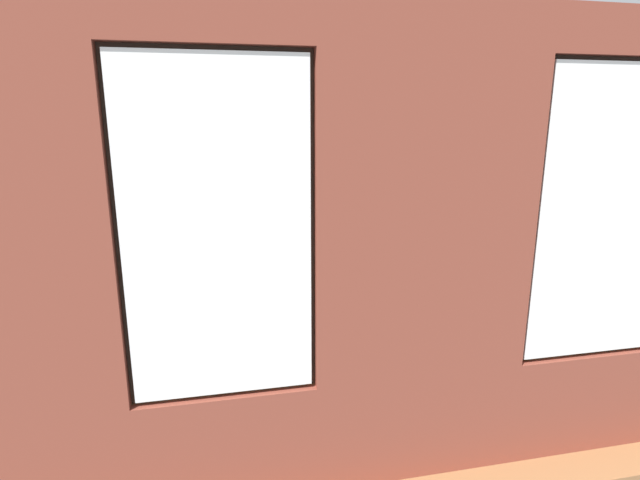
# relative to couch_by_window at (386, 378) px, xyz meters

# --- Properties ---
(ground_plane) EXTENTS (6.93, 6.48, 0.10)m
(ground_plane) POSITION_rel_couch_by_window_xyz_m (0.01, -2.21, -0.38)
(ground_plane) COLOR #99663D
(brick_wall_with_windows) EXTENTS (6.33, 0.30, 3.00)m
(brick_wall_with_windows) POSITION_rel_couch_by_window_xyz_m (0.01, 0.65, 1.12)
(brick_wall_with_windows) COLOR brown
(brick_wall_with_windows) RESTS_ON ground_plane
(white_wall_right) EXTENTS (0.10, 5.48, 3.00)m
(white_wall_right) POSITION_rel_couch_by_window_xyz_m (3.13, -2.01, 1.17)
(white_wall_right) COLOR silver
(white_wall_right) RESTS_ON ground_plane
(couch_by_window) EXTENTS (1.71, 0.87, 0.80)m
(couch_by_window) POSITION_rel_couch_by_window_xyz_m (0.00, 0.00, 0.00)
(couch_by_window) COLOR black
(couch_by_window) RESTS_ON ground_plane
(couch_left) EXTENTS (0.94, 1.80, 0.80)m
(couch_left) POSITION_rel_couch_by_window_xyz_m (-2.45, -1.90, -0.00)
(couch_left) COLOR black
(couch_left) RESTS_ON ground_plane
(coffee_table) EXTENTS (1.23, 0.78, 0.41)m
(coffee_table) POSITION_rel_couch_by_window_xyz_m (0.47, -2.22, 0.03)
(coffee_table) COLOR tan
(coffee_table) RESTS_ON ground_plane
(cup_ceramic) EXTENTS (0.07, 0.07, 0.09)m
(cup_ceramic) POSITION_rel_couch_by_window_xyz_m (0.13, -2.35, 0.13)
(cup_ceramic) COLOR #4C4C51
(cup_ceramic) RESTS_ON coffee_table
(candle_jar) EXTENTS (0.08, 0.08, 0.10)m
(candle_jar) POSITION_rel_couch_by_window_xyz_m (0.37, -2.10, 0.13)
(candle_jar) COLOR #B7333D
(candle_jar) RESTS_ON coffee_table
(remote_gray) EXTENTS (0.14, 0.17, 0.02)m
(remote_gray) POSITION_rel_couch_by_window_xyz_m (0.83, -2.10, 0.09)
(remote_gray) COLOR #59595B
(remote_gray) RESTS_ON coffee_table
(media_console) EXTENTS (1.12, 0.42, 0.55)m
(media_console) POSITION_rel_couch_by_window_xyz_m (2.83, -1.89, -0.06)
(media_console) COLOR black
(media_console) RESTS_ON ground_plane
(tv_flatscreen) EXTENTS (1.08, 0.20, 0.72)m
(tv_flatscreen) POSITION_rel_couch_by_window_xyz_m (2.83, -1.89, 0.58)
(tv_flatscreen) COLOR black
(tv_flatscreen) RESTS_ON media_console
(papasan_chair) EXTENTS (1.18, 1.18, 0.72)m
(papasan_chair) POSITION_rel_couch_by_window_xyz_m (1.18, -4.16, 0.13)
(papasan_chair) COLOR olive
(papasan_chair) RESTS_ON ground_plane
(potted_plant_between_couches) EXTENTS (0.82, 0.77, 1.37)m
(potted_plant_between_couches) POSITION_rel_couch_by_window_xyz_m (-1.31, -0.05, 0.29)
(potted_plant_between_couches) COLOR brown
(potted_plant_between_couches) RESTS_ON ground_plane
(potted_plant_mid_room_small) EXTENTS (0.33, 0.33, 0.49)m
(potted_plant_mid_room_small) POSITION_rel_couch_by_window_xyz_m (-0.51, -2.64, -0.02)
(potted_plant_mid_room_small) COLOR brown
(potted_plant_mid_room_small) RESTS_ON ground_plane
(potted_plant_foreground_right) EXTENTS (0.89, 0.87, 1.22)m
(potted_plant_foreground_right) POSITION_rel_couch_by_window_xyz_m (2.53, -4.40, 0.16)
(potted_plant_foreground_right) COLOR #9E5638
(potted_plant_foreground_right) RESTS_ON ground_plane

